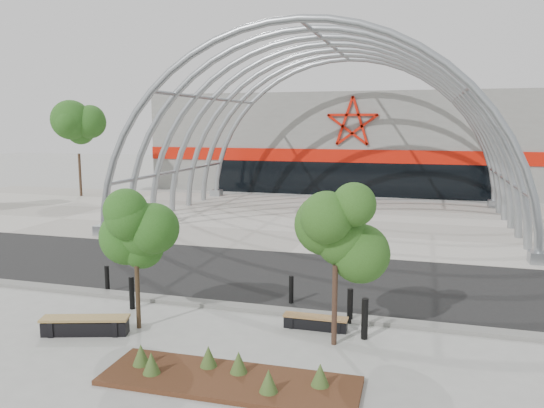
{
  "coord_description": "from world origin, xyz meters",
  "views": [
    {
      "loc": [
        5.46,
        -14.81,
        5.59
      ],
      "look_at": [
        0.0,
        4.0,
        2.6
      ],
      "focal_mm": 35.0,
      "sensor_mm": 36.0,
      "label": 1
    }
  ],
  "objects_px": {
    "bench_0": "(85,326)",
    "bollard_2": "(291,290)",
    "street_tree_1": "(336,233)",
    "street_tree_0": "(135,230)",
    "bench_1": "(315,323)"
  },
  "relations": [
    {
      "from": "street_tree_1",
      "to": "street_tree_0",
      "type": "bearing_deg",
      "value": -175.61
    },
    {
      "from": "bench_0",
      "to": "bollard_2",
      "type": "relative_size",
      "value": 2.61
    },
    {
      "from": "bench_0",
      "to": "bollard_2",
      "type": "xyz_separation_m",
      "value": [
        4.68,
        3.91,
        0.21
      ]
    },
    {
      "from": "bench_0",
      "to": "bollard_2",
      "type": "height_order",
      "value": "bollard_2"
    },
    {
      "from": "street_tree_0",
      "to": "bench_0",
      "type": "distance_m",
      "value": 2.89
    },
    {
      "from": "street_tree_1",
      "to": "bench_1",
      "type": "xyz_separation_m",
      "value": [
        -0.66,
        0.86,
        -2.73
      ]
    },
    {
      "from": "bench_0",
      "to": "bollard_2",
      "type": "bearing_deg",
      "value": 39.88
    },
    {
      "from": "street_tree_1",
      "to": "bench_1",
      "type": "distance_m",
      "value": 2.94
    },
    {
      "from": "street_tree_0",
      "to": "bench_1",
      "type": "distance_m",
      "value": 5.51
    },
    {
      "from": "street_tree_0",
      "to": "bench_1",
      "type": "relative_size",
      "value": 2.17
    },
    {
      "from": "street_tree_0",
      "to": "street_tree_1",
      "type": "xyz_separation_m",
      "value": [
        5.36,
        0.41,
        0.15
      ]
    },
    {
      "from": "bench_0",
      "to": "street_tree_0",
      "type": "bearing_deg",
      "value": 35.51
    },
    {
      "from": "street_tree_0",
      "to": "bench_1",
      "type": "height_order",
      "value": "street_tree_0"
    },
    {
      "from": "street_tree_1",
      "to": "bench_1",
      "type": "height_order",
      "value": "street_tree_1"
    },
    {
      "from": "street_tree_1",
      "to": "bench_1",
      "type": "bearing_deg",
      "value": 127.36
    }
  ]
}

